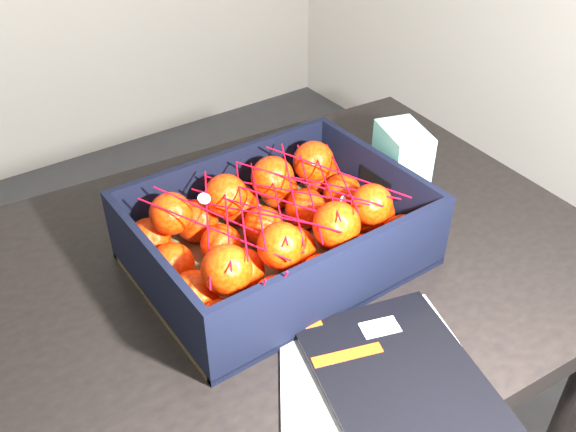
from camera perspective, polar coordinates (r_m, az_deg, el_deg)
table at (r=1.10m, az=-2.92°, el=-8.64°), size 1.26×0.89×0.75m
magazine_stack at (r=0.86m, az=9.25°, el=-15.44°), size 0.38×0.39×0.02m
produce_crate at (r=1.02m, az=-0.98°, el=-2.33°), size 0.44×0.33×0.13m
clementine_heap at (r=1.00m, az=-0.85°, el=-1.39°), size 0.42×0.32×0.13m
mesh_net at (r=0.96m, az=-1.07°, el=1.27°), size 0.37×0.29×0.09m
retail_carton at (r=1.15m, az=10.24°, el=4.33°), size 0.10×0.12×0.16m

